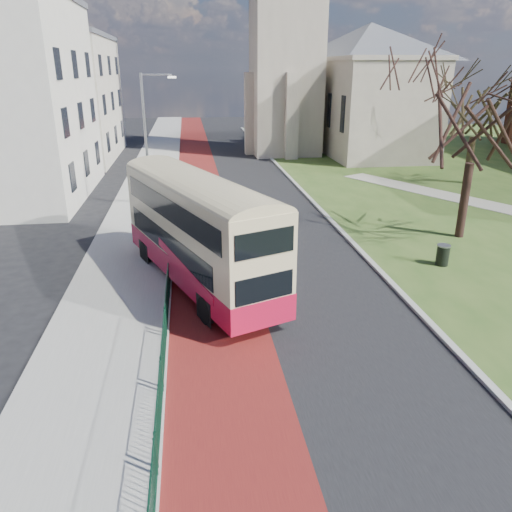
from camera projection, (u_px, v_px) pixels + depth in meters
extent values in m
plane|color=black|center=(259.00, 346.00, 16.03)|extent=(160.00, 160.00, 0.00)
cube|color=black|center=(240.00, 196.00, 34.76)|extent=(9.00, 120.00, 0.01)
cube|color=#591414|center=(201.00, 197.00, 34.42)|extent=(3.40, 120.00, 0.01)
cube|color=gray|center=(145.00, 198.00, 33.93)|extent=(4.00, 120.00, 0.12)
cube|color=#999993|center=(175.00, 197.00, 34.17)|extent=(0.25, 120.00, 0.13)
cube|color=#999993|center=(299.00, 187.00, 37.17)|extent=(0.25, 80.00, 0.13)
cylinder|color=#0D3D29|center=(167.00, 272.00, 18.98)|extent=(0.04, 24.00, 0.04)
cylinder|color=#0D3D29|center=(169.00, 295.00, 19.32)|extent=(0.04, 24.00, 0.04)
cube|color=gray|center=(286.00, 28.00, 48.03)|extent=(6.50, 6.50, 24.00)
cube|color=gray|center=(365.00, 108.00, 51.74)|extent=(9.00, 18.00, 9.00)
pyramid|color=#565960|center=(372.00, 22.00, 48.88)|extent=(9.00, 18.00, 3.60)
cube|color=#BCB39F|center=(59.00, 100.00, 47.57)|extent=(10.00, 16.00, 11.00)
cube|color=#565960|center=(50.00, 35.00, 45.54)|extent=(10.30, 16.30, 0.50)
cylinder|color=gray|center=(146.00, 142.00, 30.70)|extent=(0.16, 0.16, 8.00)
cylinder|color=gray|center=(156.00, 74.00, 29.44)|extent=(1.80, 0.10, 0.10)
cube|color=silver|center=(172.00, 77.00, 29.60)|extent=(0.50, 0.18, 0.12)
cube|color=#AF102E|center=(199.00, 263.00, 20.21)|extent=(6.17, 10.64, 0.95)
cube|color=#CDBB8B|center=(197.00, 219.00, 19.55)|extent=(6.13, 10.59, 2.77)
cube|color=black|center=(167.00, 242.00, 19.53)|extent=(3.26, 8.01, 0.91)
cube|color=black|center=(222.00, 233.00, 20.64)|extent=(3.26, 8.01, 0.91)
cube|color=black|center=(167.00, 209.00, 18.80)|extent=(3.57, 8.79, 0.86)
cube|color=black|center=(224.00, 201.00, 19.90)|extent=(3.57, 8.79, 0.86)
cube|color=black|center=(155.00, 209.00, 24.10)|extent=(2.02, 0.87, 1.00)
cube|color=black|center=(153.00, 180.00, 23.59)|extent=(2.02, 0.87, 0.86)
cube|color=orange|center=(152.00, 169.00, 23.40)|extent=(1.62, 0.73, 0.29)
cylinder|color=black|center=(146.00, 252.00, 22.77)|extent=(0.64, 1.03, 0.99)
cylinder|color=black|center=(191.00, 244.00, 23.79)|extent=(0.64, 1.03, 0.99)
cylinder|color=black|center=(207.00, 310.00, 17.31)|extent=(0.64, 1.03, 0.99)
cylinder|color=black|center=(261.00, 297.00, 18.32)|extent=(0.64, 1.03, 0.99)
cylinder|color=black|center=(464.00, 201.00, 25.67)|extent=(0.51, 0.51, 3.87)
cylinder|color=#2D2516|center=(469.00, 160.00, 37.98)|extent=(0.53, 0.53, 3.51)
cylinder|color=black|center=(443.00, 256.00, 22.37)|extent=(0.57, 0.57, 0.90)
cylinder|color=gray|center=(444.00, 246.00, 22.20)|extent=(0.61, 0.61, 0.06)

